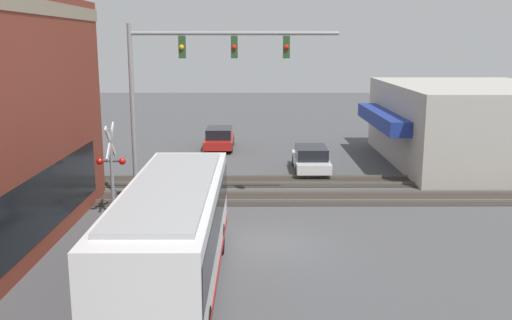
{
  "coord_description": "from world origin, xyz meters",
  "views": [
    {
      "loc": [
        -18.96,
        0.49,
        7.0
      ],
      "look_at": [
        5.22,
        0.42,
        1.95
      ],
      "focal_mm": 40.0,
      "sensor_mm": 36.0,
      "label": 1
    }
  ],
  "objects_px": {
    "crossing_signal": "(111,161)",
    "parked_car_white": "(311,159)",
    "pedestrian_at_crossing": "(146,199)",
    "city_bus": "(173,232)",
    "parked_car_red": "(219,139)"
  },
  "relations": [
    {
      "from": "crossing_signal",
      "to": "parked_car_white",
      "type": "bearing_deg",
      "value": -47.01
    },
    {
      "from": "parked_car_white",
      "to": "pedestrian_at_crossing",
      "type": "relative_size",
      "value": 2.63
    },
    {
      "from": "city_bus",
      "to": "parked_car_red",
      "type": "xyz_separation_m",
      "value": [
        21.83,
        -0.0,
        -1.06
      ]
    },
    {
      "from": "crossing_signal",
      "to": "pedestrian_at_crossing",
      "type": "distance_m",
      "value": 2.08
    },
    {
      "from": "pedestrian_at_crossing",
      "to": "crossing_signal",
      "type": "bearing_deg",
      "value": 71.75
    },
    {
      "from": "city_bus",
      "to": "parked_car_red",
      "type": "bearing_deg",
      "value": -0.0
    },
    {
      "from": "city_bus",
      "to": "parked_car_white",
      "type": "xyz_separation_m",
      "value": [
        15.16,
        -5.4,
        -1.08
      ]
    },
    {
      "from": "parked_car_white",
      "to": "parked_car_red",
      "type": "bearing_deg",
      "value": 39.03
    },
    {
      "from": "city_bus",
      "to": "parked_car_white",
      "type": "relative_size",
      "value": 2.29
    },
    {
      "from": "city_bus",
      "to": "pedestrian_at_crossing",
      "type": "xyz_separation_m",
      "value": [
        6.48,
        1.99,
        -0.88
      ]
    },
    {
      "from": "city_bus",
      "to": "parked_car_red",
      "type": "relative_size",
      "value": 2.19
    },
    {
      "from": "city_bus",
      "to": "crossing_signal",
      "type": "distance_m",
      "value": 7.76
    },
    {
      "from": "parked_car_white",
      "to": "pedestrian_at_crossing",
      "type": "bearing_deg",
      "value": 139.61
    },
    {
      "from": "parked_car_red",
      "to": "pedestrian_at_crossing",
      "type": "height_order",
      "value": "pedestrian_at_crossing"
    },
    {
      "from": "city_bus",
      "to": "parked_car_white",
      "type": "distance_m",
      "value": 16.13
    }
  ]
}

